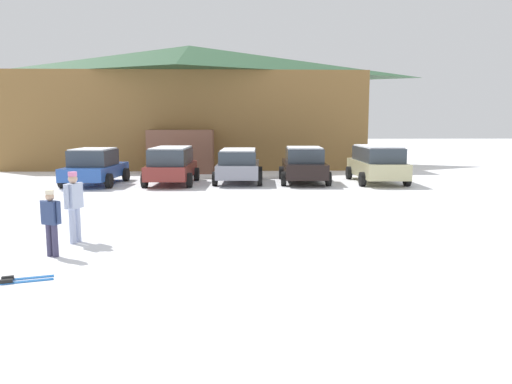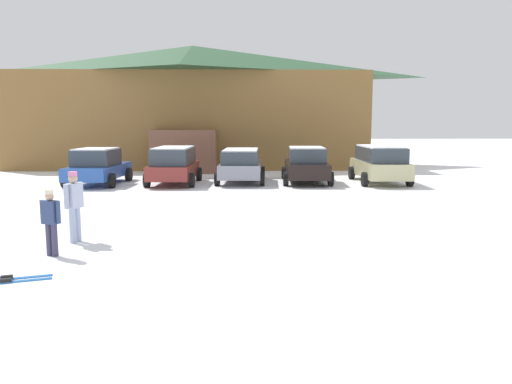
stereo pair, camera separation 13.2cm
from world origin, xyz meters
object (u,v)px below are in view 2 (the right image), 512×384
(pair_of_skis, at_px, (8,280))
(parked_beige_suv, at_px, (380,163))
(parked_blue_hatchback, at_px, (98,166))
(parked_grey_wagon, at_px, (241,164))
(parked_black_sedan, at_px, (306,165))
(skier_adult_in_blue_parka, at_px, (74,203))
(skier_teen_in_navy_coat, at_px, (51,219))
(parked_maroon_van, at_px, (174,164))
(ski_lodge, at_px, (193,105))

(pair_of_skis, bearing_deg, parked_beige_suv, 54.02)
(parked_blue_hatchback, distance_m, parked_grey_wagon, 6.54)
(parked_grey_wagon, bearing_deg, parked_beige_suv, -2.42)
(parked_black_sedan, distance_m, skier_adult_in_blue_parka, 13.57)
(parked_grey_wagon, relative_size, skier_teen_in_navy_coat, 3.10)
(parked_maroon_van, relative_size, parked_beige_suv, 0.92)
(parked_grey_wagon, bearing_deg, parked_black_sedan, -2.36)
(parked_beige_suv, bearing_deg, parked_maroon_van, -178.51)
(parked_maroon_van, xyz_separation_m, parked_black_sedan, (6.12, 0.40, -0.07))
(parked_blue_hatchback, height_order, parked_grey_wagon, parked_blue_hatchback)
(parked_blue_hatchback, relative_size, pair_of_skis, 3.01)
(skier_adult_in_blue_parka, bearing_deg, ski_lodge, 88.56)
(parked_black_sedan, distance_m, skier_teen_in_navy_coat, 14.67)
(ski_lodge, xyz_separation_m, parked_black_sedan, (6.30, -10.62, -3.11))
(parked_grey_wagon, distance_m, skier_adult_in_blue_parka, 12.43)
(pair_of_skis, bearing_deg, ski_lodge, 88.21)
(skier_adult_in_blue_parka, relative_size, pair_of_skis, 1.15)
(parked_beige_suv, bearing_deg, parked_black_sedan, 177.54)
(parked_black_sedan, height_order, skier_teen_in_navy_coat, parked_black_sedan)
(parked_grey_wagon, bearing_deg, parked_blue_hatchback, -174.23)
(parked_blue_hatchback, distance_m, parked_black_sedan, 9.57)
(parked_maroon_van, bearing_deg, parked_grey_wagon, 9.66)
(parked_black_sedan, bearing_deg, parked_beige_suv, -2.46)
(skier_adult_in_blue_parka, bearing_deg, parked_blue_hatchback, 103.58)
(parked_grey_wagon, xyz_separation_m, skier_teen_in_navy_coat, (-3.89, -13.04, -0.06))
(ski_lodge, height_order, parked_beige_suv, ski_lodge)
(skier_adult_in_blue_parka, height_order, pair_of_skis, skier_adult_in_blue_parka)
(skier_teen_in_navy_coat, height_order, pair_of_skis, skier_teen_in_navy_coat)
(parked_beige_suv, height_order, skier_teen_in_navy_coat, parked_beige_suv)
(skier_teen_in_navy_coat, bearing_deg, parked_blue_hatchback, 101.91)
(ski_lodge, xyz_separation_m, parked_maroon_van, (0.18, -11.01, -3.04))
(parked_blue_hatchback, bearing_deg, parked_maroon_van, 2.26)
(parked_blue_hatchback, height_order, pair_of_skis, parked_blue_hatchback)
(parked_blue_hatchback, distance_m, pair_of_skis, 14.32)
(parked_grey_wagon, relative_size, parked_black_sedan, 0.97)
(skier_adult_in_blue_parka, xyz_separation_m, skier_teen_in_navy_coat, (-0.08, -1.21, -0.15))
(skier_adult_in_blue_parka, bearing_deg, parked_black_sedan, 59.62)
(parked_blue_hatchback, xyz_separation_m, pair_of_skis, (2.47, -14.09, -0.81))
(parked_black_sedan, height_order, pair_of_skis, parked_black_sedan)
(parked_beige_suv, bearing_deg, parked_grey_wagon, 177.58)
(pair_of_skis, bearing_deg, skier_adult_in_blue_parka, 85.59)
(ski_lodge, height_order, parked_black_sedan, ski_lodge)
(parked_beige_suv, bearing_deg, skier_teen_in_navy_coat, -129.07)
(parked_grey_wagon, bearing_deg, ski_lodge, 107.18)
(parked_grey_wagon, height_order, pair_of_skis, parked_grey_wagon)
(ski_lodge, distance_m, parked_black_sedan, 12.73)
(parked_blue_hatchback, relative_size, parked_grey_wagon, 1.00)
(parked_maroon_van, bearing_deg, skier_teen_in_navy_coat, -93.76)
(parked_maroon_van, height_order, pair_of_skis, parked_maroon_van)
(parked_beige_suv, relative_size, skier_adult_in_blue_parka, 2.79)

